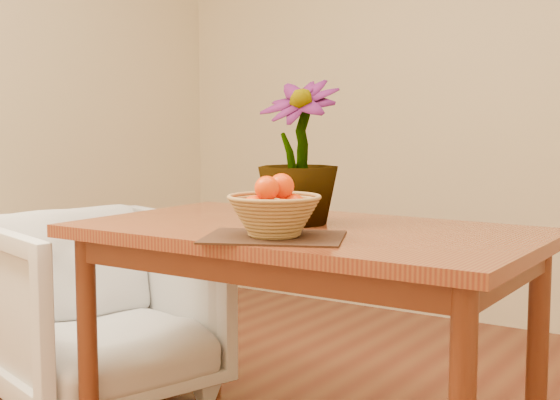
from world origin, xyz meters
The scene contains 7 objects.
wall_back centered at (0.00, 2.25, 1.35)m, with size 4.00×0.02×2.70m, color beige.
table centered at (0.00, 0.30, 0.66)m, with size 1.40×0.80×0.75m.
placemat centered at (0.05, 0.06, 0.75)m, with size 0.38×0.28×0.01m, color #371E14.
wicker_basket centered at (0.05, 0.06, 0.81)m, with size 0.26×0.26×0.11m.
orange_pile centered at (0.05, 0.06, 0.85)m, with size 0.16×0.17×0.13m.
potted_plant centered at (-0.05, 0.34, 0.97)m, with size 0.25×0.25×0.45m, color #1A4C15.
armchair centered at (-0.95, 0.34, 0.40)m, with size 0.77×0.72×0.79m, color #7F6B57.
Camera 1 is at (1.22, -1.71, 1.08)m, focal length 50.00 mm.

